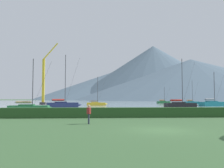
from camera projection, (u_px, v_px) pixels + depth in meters
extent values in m
plane|color=#385B33|center=(162.00, 130.00, 16.16)|extent=(1000.00, 1000.00, 0.00)
cube|color=#8C9EA3|center=(104.00, 102.00, 152.65)|extent=(320.00, 246.00, 0.00)
cube|color=#284C23|center=(136.00, 112.00, 27.16)|extent=(80.00, 1.20, 1.13)
cube|color=#19707A|center=(213.00, 104.00, 66.75)|extent=(8.22, 4.68, 1.22)
cube|color=#16646E|center=(212.00, 102.00, 66.63)|extent=(3.29, 2.58, 0.78)
cylinder|color=#333338|center=(214.00, 88.00, 67.25)|extent=(0.16, 0.16, 9.06)
cylinder|color=#333338|center=(210.00, 99.00, 66.47)|extent=(3.41, 1.08, 0.13)
cylinder|color=gray|center=(210.00, 99.00, 66.47)|extent=(3.00, 1.28, 0.49)
cylinder|color=#333338|center=(219.00, 89.00, 67.84)|extent=(3.57, 1.03, 8.62)
cube|color=#236B38|center=(163.00, 102.00, 105.27)|extent=(5.90, 2.49, 0.90)
cone|color=#236B38|center=(170.00, 102.00, 105.77)|extent=(1.05, 0.85, 0.77)
cube|color=#206032|center=(163.00, 102.00, 105.24)|extent=(2.25, 1.57, 0.57)
cylinder|color=#333338|center=(164.00, 95.00, 105.56)|extent=(0.11, 0.11, 6.84)
cylinder|color=#333338|center=(162.00, 100.00, 105.21)|extent=(2.58, 0.33, 0.10)
cylinder|color=orange|center=(162.00, 100.00, 105.21)|extent=(2.22, 0.56, 0.36)
cylinder|color=#333338|center=(167.00, 95.00, 105.75)|extent=(2.72, 0.27, 6.51)
cube|color=navy|center=(62.00, 105.00, 57.82)|extent=(7.83, 4.49, 1.17)
cone|color=navy|center=(80.00, 105.00, 59.23)|extent=(1.50, 1.30, 0.99)
cube|color=#1B2449|center=(61.00, 103.00, 57.70)|extent=(3.14, 2.47, 0.74)
cylinder|color=#333338|center=(65.00, 80.00, 58.41)|extent=(0.15, 0.15, 12.36)
cylinder|color=#333338|center=(58.00, 100.00, 57.54)|extent=(3.24, 1.04, 0.13)
cylinder|color=red|center=(58.00, 100.00, 57.54)|extent=(2.86, 1.23, 0.47)
cylinder|color=#333338|center=(72.00, 81.00, 58.97)|extent=(3.40, 1.00, 11.75)
cube|color=gold|center=(96.00, 104.00, 73.16)|extent=(5.82, 2.40, 0.89)
cone|color=gold|center=(106.00, 104.00, 73.62)|extent=(1.03, 0.84, 0.76)
cube|color=gold|center=(95.00, 103.00, 73.14)|extent=(2.21, 1.53, 0.57)
cylinder|color=#333338|center=(98.00, 90.00, 73.49)|extent=(0.11, 0.11, 8.42)
cylinder|color=#333338|center=(93.00, 101.00, 73.11)|extent=(2.56, 0.30, 0.10)
cylinder|color=gray|center=(93.00, 101.00, 73.11)|extent=(2.20, 0.53, 0.36)
cylinder|color=#333338|center=(102.00, 91.00, 73.67)|extent=(2.70, 0.24, 8.00)
cube|color=#19707A|center=(191.00, 103.00, 96.77)|extent=(5.97, 2.56, 0.91)
cone|color=#19707A|center=(199.00, 103.00, 97.30)|extent=(1.07, 0.87, 0.77)
cube|color=#16646E|center=(191.00, 102.00, 96.73)|extent=(2.28, 1.60, 0.58)
cylinder|color=#333338|center=(192.00, 91.00, 97.13)|extent=(0.12, 0.12, 9.24)
cylinder|color=#333338|center=(190.00, 100.00, 96.70)|extent=(2.61, 0.36, 0.10)
cylinder|color=orange|center=(190.00, 100.00, 96.70)|extent=(2.24, 0.59, 0.36)
cylinder|color=#333338|center=(195.00, 92.00, 97.34)|extent=(2.75, 0.30, 8.79)
cube|color=black|center=(180.00, 105.00, 55.03)|extent=(7.37, 3.31, 1.12)
cone|color=black|center=(196.00, 105.00, 55.78)|extent=(1.33, 1.10, 0.95)
cube|color=black|center=(179.00, 104.00, 54.98)|extent=(2.84, 2.03, 0.71)
cylinder|color=#333338|center=(182.00, 82.00, 55.48)|extent=(0.14, 0.14, 10.92)
cylinder|color=#333338|center=(176.00, 100.00, 54.91)|extent=(3.19, 0.52, 0.12)
cylinder|color=red|center=(176.00, 100.00, 54.91)|extent=(2.76, 0.79, 0.45)
cylinder|color=#333338|center=(189.00, 83.00, 55.77)|extent=(3.36, 0.45, 10.39)
cube|color=#236B38|center=(29.00, 108.00, 39.46)|extent=(6.48, 2.49, 1.00)
cone|color=#236B38|center=(51.00, 108.00, 39.86)|extent=(1.13, 0.90, 0.85)
cube|color=#206032|center=(27.00, 106.00, 39.44)|extent=(2.44, 1.64, 0.64)
cylinder|color=#333338|center=(33.00, 83.00, 39.78)|extent=(0.13, 0.13, 8.33)
cylinder|color=#333338|center=(24.00, 102.00, 39.43)|extent=(2.87, 0.25, 0.11)
cylinder|color=tan|center=(24.00, 102.00, 39.43)|extent=(2.46, 0.52, 0.40)
cylinder|color=#333338|center=(42.00, 85.00, 39.93)|extent=(3.03, 0.17, 7.92)
cylinder|color=#2D3347|center=(89.00, 119.00, 20.12)|extent=(0.14, 0.14, 0.85)
cylinder|color=#2D3347|center=(89.00, 119.00, 20.30)|extent=(0.14, 0.14, 0.85)
cylinder|color=maroon|center=(89.00, 111.00, 20.25)|extent=(0.36, 0.36, 0.55)
cylinder|color=maroon|center=(89.00, 111.00, 20.02)|extent=(0.09, 0.09, 0.50)
cylinder|color=maroon|center=(89.00, 110.00, 20.49)|extent=(0.09, 0.09, 0.50)
sphere|color=tan|center=(89.00, 106.00, 20.28)|extent=(0.22, 0.22, 0.22)
cube|color=#333338|center=(43.00, 103.00, 84.88)|extent=(2.00, 2.00, 0.80)
cube|color=gold|center=(43.00, 81.00, 85.38)|extent=(0.80, 0.80, 15.66)
cube|color=gold|center=(51.00, 51.00, 86.19)|extent=(5.16, 0.36, 6.06)
cone|color=#4C6070|center=(191.00, 80.00, 306.81)|extent=(301.68, 301.68, 53.08)
cone|color=#4C6070|center=(153.00, 73.00, 362.78)|extent=(254.65, 254.65, 83.00)
cone|color=slate|center=(151.00, 83.00, 426.42)|extent=(276.78, 276.78, 61.20)
cone|color=#4C6070|center=(119.00, 85.00, 404.66)|extent=(287.11, 287.11, 50.86)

